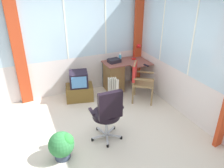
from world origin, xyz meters
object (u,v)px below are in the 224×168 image
(desk_lamp, at_px, (138,49))
(tv_remote, at_px, (146,65))
(tv_on_stand, at_px, (79,87))
(space_heater, at_px, (113,89))
(office_chair, at_px, (108,112))
(desk, at_px, (115,76))
(spray_bottle, at_px, (120,57))
(wooden_armchair, at_px, (139,77))
(paper_tray, at_px, (114,61))
(potted_plant, at_px, (62,145))

(desk_lamp, height_order, tv_remote, desk_lamp)
(tv_on_stand, relative_size, space_heater, 1.19)
(office_chair, distance_m, tv_on_stand, 1.69)
(desk, bearing_deg, spray_bottle, 29.28)
(desk, xyz_separation_m, wooden_armchair, (0.28, -0.72, 0.20))
(tv_on_stand, bearing_deg, desk_lamp, 4.08)
(desk_lamp, bearing_deg, spray_bottle, 165.63)
(wooden_armchair, xyz_separation_m, space_heater, (-0.56, 0.19, -0.29))
(tv_on_stand, bearing_deg, desk, 6.97)
(desk, distance_m, paper_tray, 0.40)
(spray_bottle, distance_m, potted_plant, 2.91)
(tv_remote, bearing_deg, desk, 127.79)
(desk_lamp, bearing_deg, wooden_armchair, -116.90)
(desk_lamp, distance_m, spray_bottle, 0.49)
(spray_bottle, bearing_deg, paper_tray, -161.18)
(space_heater, relative_size, potted_plant, 1.24)
(wooden_armchair, distance_m, potted_plant, 2.43)
(desk, bearing_deg, potted_plant, -133.53)
(desk_lamp, bearing_deg, office_chair, -131.74)
(desk, xyz_separation_m, paper_tray, (-0.01, 0.04, 0.40))
(office_chair, bearing_deg, spray_bottle, 58.88)
(spray_bottle, height_order, office_chair, office_chair)
(wooden_armchair, bearing_deg, office_chair, -138.93)
(tv_remote, bearing_deg, potted_plant, -162.85)
(desk, distance_m, office_chair, 2.04)
(desk, relative_size, tv_on_stand, 1.55)
(office_chair, bearing_deg, space_heater, 62.07)
(desk_lamp, height_order, potted_plant, desk_lamp)
(paper_tray, xyz_separation_m, tv_on_stand, (-0.99, -0.16, -0.48))
(desk_lamp, relative_size, space_heater, 0.69)
(spray_bottle, relative_size, paper_tray, 0.72)
(space_heater, height_order, potted_plant, space_heater)
(tv_remote, xyz_separation_m, wooden_armchair, (-0.33, -0.22, -0.16))
(spray_bottle, xyz_separation_m, paper_tray, (-0.20, -0.07, -0.06))
(desk_lamp, xyz_separation_m, wooden_armchair, (-0.36, -0.71, -0.43))
(wooden_armchair, bearing_deg, paper_tray, 110.81)
(desk, distance_m, tv_remote, 0.87)
(spray_bottle, bearing_deg, tv_on_stand, -169.05)
(office_chair, relative_size, space_heater, 1.72)
(desk, xyz_separation_m, potted_plant, (-1.81, -1.91, -0.13))
(office_chair, relative_size, tv_on_stand, 1.44)
(desk_lamp, distance_m, space_heater, 1.28)
(potted_plant, bearing_deg, tv_on_stand, 65.55)
(desk, xyz_separation_m, spray_bottle, (0.19, 0.11, 0.46))
(paper_tray, bearing_deg, desk, -78.30)
(space_heater, bearing_deg, desk_lamp, 29.50)
(office_chair, height_order, potted_plant, office_chair)
(office_chair, bearing_deg, potted_plant, -172.07)
(wooden_armchair, distance_m, office_chair, 1.63)
(paper_tray, xyz_separation_m, office_chair, (-0.94, -1.83, -0.19))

